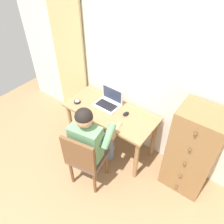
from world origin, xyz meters
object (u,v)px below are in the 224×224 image
Objects in this scene: dresser at (192,151)px; desk at (110,117)px; computer_mouse at (126,114)px; person_seated at (92,137)px; desk_clock at (77,102)px; laptop at (109,101)px; chair at (85,158)px.

desk is at bearing -175.18° from dresser.
computer_mouse reaches higher than desk.
desk is at bearing 99.84° from person_seated.
desk is 14.15× the size of desk_clock.
dresser reaches higher than laptop.
person_seated is 13.46× the size of desk_clock.
person_seated is at bearing -80.16° from desk.
person_seated reaches higher than chair.
dresser is 1.27m from chair.
person_seated is at bearing -93.83° from computer_mouse.
dresser reaches higher than desk.
person_seated reaches higher than computer_mouse.
person_seated is 0.62m from laptop.
dresser is at bearing -0.12° from laptop.
desk_clock is at bearing -171.90° from dresser.
laptop is 3.46× the size of computer_mouse.
dresser is at bearing 11.52° from computer_mouse.
laptop reaches higher than chair.
dresser is 1.20m from person_seated.
computer_mouse is (0.10, 0.73, 0.24)m from chair.
laptop is (-0.22, 0.77, 0.27)m from chair.
person_seated is at bearing -32.11° from desk_clock.
dresser reaches higher than computer_mouse.
desk is 1.43× the size of chair.
laptop reaches higher than desk_clock.
laptop is at bearing 107.76° from person_seated.
dresser is at bearing 4.82° from desk.
desk is 0.69m from chair.
desk is 1.05× the size of dresser.
chair reaches higher than desk.
chair is (-1.01, -0.76, -0.10)m from dresser.
computer_mouse is at bearing -7.26° from laptop.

